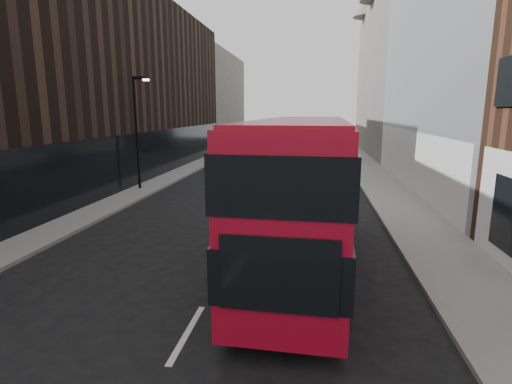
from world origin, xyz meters
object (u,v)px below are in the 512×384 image
at_px(car_b, 315,167).
at_px(red_bus, 301,185).
at_px(grey_bus, 298,138).
at_px(car_c, 319,164).
at_px(street_lamp, 137,125).
at_px(car_a, 323,199).

bearing_deg(car_b, red_bus, -92.12).
xyz_separation_m(grey_bus, car_c, (2.53, -16.66, -1.08)).
height_order(street_lamp, car_a, street_lamp).
xyz_separation_m(grey_bus, car_b, (2.18, -19.26, -1.00)).
height_order(grey_bus, car_c, grey_bus).
distance_m(street_lamp, car_b, 14.07).
bearing_deg(car_a, red_bus, -105.43).
bearing_deg(street_lamp, car_c, 41.93).
bearing_deg(red_bus, car_a, 84.52).
height_order(grey_bus, car_a, grey_bus).
bearing_deg(red_bus, car_b, 90.49).
relative_size(street_lamp, red_bus, 0.58).
xyz_separation_m(red_bus, car_c, (0.90, 21.53, -2.05)).
relative_size(car_a, car_c, 0.94).
distance_m(red_bus, grey_bus, 38.24).
relative_size(street_lamp, grey_bus, 0.70).
height_order(red_bus, grey_bus, red_bus).
xyz_separation_m(street_lamp, red_bus, (10.64, -11.16, -1.51)).
bearing_deg(car_a, grey_bus, 86.90).
bearing_deg(car_b, grey_bus, 96.00).
bearing_deg(street_lamp, grey_bus, 71.55).
bearing_deg(car_b, street_lamp, -145.67).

